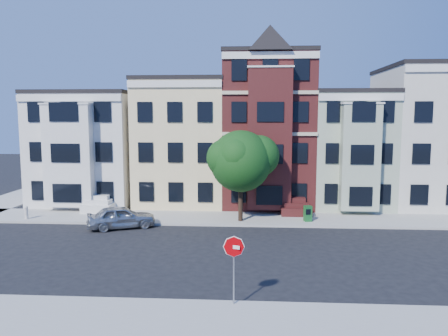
# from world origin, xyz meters

# --- Properties ---
(ground) EXTENTS (120.00, 120.00, 0.00)m
(ground) POSITION_xyz_m (0.00, 0.00, 0.00)
(ground) COLOR black
(far_sidewalk) EXTENTS (60.00, 4.00, 0.15)m
(far_sidewalk) POSITION_xyz_m (0.00, 8.00, 0.07)
(far_sidewalk) COLOR #9E9B93
(far_sidewalk) RESTS_ON ground
(near_sidewalk) EXTENTS (60.00, 4.00, 0.15)m
(near_sidewalk) POSITION_xyz_m (0.00, -8.00, 0.07)
(near_sidewalk) COLOR #9E9B93
(near_sidewalk) RESTS_ON ground
(house_white) EXTENTS (8.00, 9.00, 9.00)m
(house_white) POSITION_xyz_m (-15.00, 14.50, 4.50)
(house_white) COLOR silver
(house_white) RESTS_ON ground
(house_yellow) EXTENTS (7.00, 9.00, 10.00)m
(house_yellow) POSITION_xyz_m (-7.00, 14.50, 5.00)
(house_yellow) COLOR beige
(house_yellow) RESTS_ON ground
(house_brown) EXTENTS (7.00, 9.00, 12.00)m
(house_brown) POSITION_xyz_m (0.00, 14.50, 6.00)
(house_brown) COLOR #3F1413
(house_brown) RESTS_ON ground
(house_green) EXTENTS (6.00, 9.00, 9.00)m
(house_green) POSITION_xyz_m (6.50, 14.50, 4.50)
(house_green) COLOR #A1AF94
(house_green) RESTS_ON ground
(house_cream) EXTENTS (8.00, 9.00, 11.00)m
(house_cream) POSITION_xyz_m (13.50, 14.50, 5.50)
(house_cream) COLOR beige
(house_cream) RESTS_ON ground
(street_tree) EXTENTS (8.42, 8.42, 7.67)m
(street_tree) POSITION_xyz_m (-2.03, 7.08, 3.99)
(street_tree) COLOR #185215
(street_tree) RESTS_ON far_sidewalk
(parked_car) EXTENTS (4.70, 3.31, 1.49)m
(parked_car) POSITION_xyz_m (-9.78, 5.20, 0.74)
(parked_car) COLOR #A5A9AE
(parked_car) RESTS_ON ground
(newspaper_box) EXTENTS (0.57, 0.54, 1.07)m
(newspaper_box) POSITION_xyz_m (2.56, 7.25, 0.68)
(newspaper_box) COLOR #186226
(newspaper_box) RESTS_ON far_sidewalk
(fire_hydrant) EXTENTS (0.32, 0.32, 0.74)m
(fire_hydrant) POSITION_xyz_m (-16.97, 6.68, 0.52)
(fire_hydrant) COLOR beige
(fire_hydrant) RESTS_ON far_sidewalk
(stop_sign) EXTENTS (0.81, 0.42, 3.00)m
(stop_sign) POSITION_xyz_m (-1.96, -6.30, 1.65)
(stop_sign) COLOR #A40106
(stop_sign) RESTS_ON near_sidewalk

